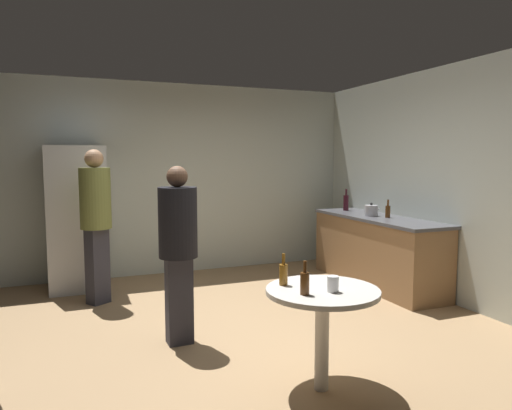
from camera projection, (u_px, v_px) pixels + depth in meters
The scene contains 14 objects.
ground_plane at pixel (235, 339), 4.42m from camera, with size 5.20×5.20×0.10m, color #9E7C56.
wall_back at pixel (175, 179), 6.72m from camera, with size 5.32×0.06×2.70m, color beige.
wall_side_right at pixel (456, 185), 5.25m from camera, with size 0.06×5.20×2.70m, color beige.
refrigerator at pixel (77, 218), 5.88m from camera, with size 0.70×0.68×1.80m.
kitchen_counter at pixel (377, 251), 6.10m from camera, with size 0.64×2.17×0.90m.
kettle at pixel (371, 211), 6.09m from camera, with size 0.24×0.17×0.18m.
wine_bottle_on_counter at pixel (346, 202), 6.73m from camera, with size 0.08×0.08×0.31m.
beer_bottle_on_counter at pixel (388, 211), 5.92m from camera, with size 0.06×0.06×0.23m.
foreground_table at pixel (322, 303), 3.29m from camera, with size 0.80×0.80×0.73m.
beer_bottle_amber at pixel (283, 274), 3.37m from camera, with size 0.06×0.06×0.23m.
beer_bottle_brown at pixel (305, 282), 3.13m from camera, with size 0.06×0.06×0.23m.
plastic_cup_white at pixel (333, 284), 3.20m from camera, with size 0.08×0.08×0.11m, color white.
person_in_black_shirt at pixel (178, 241), 4.11m from camera, with size 0.35×0.35×1.58m.
person_in_olive_shirt at pixel (96, 214), 5.25m from camera, with size 0.47×0.47×1.75m.
Camera 1 is at (-1.40, -4.05, 1.64)m, focal length 32.92 mm.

